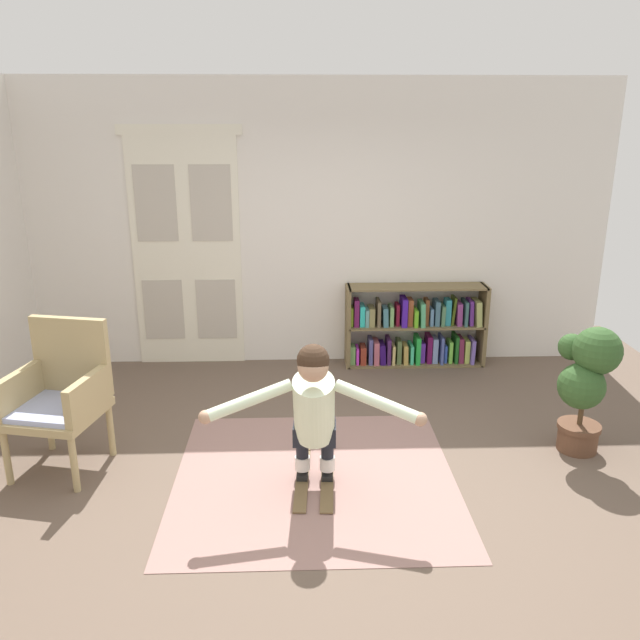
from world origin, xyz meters
TOP-DOWN VIEW (x-y plane):
  - ground_plane at (0.00, 0.00)m, footprint 7.20×7.20m
  - back_wall at (0.00, 2.60)m, footprint 6.00×0.10m
  - double_door at (-1.35, 2.54)m, footprint 1.22×0.05m
  - rug at (-0.11, 0.14)m, footprint 2.02×1.98m
  - bookshelf at (1.01, 2.39)m, footprint 1.46×0.30m
  - wicker_chair at (-1.96, 0.41)m, footprint 0.71×0.71m
  - potted_plant at (1.94, 0.43)m, footprint 0.45×0.46m
  - skis_pair at (-0.11, 0.17)m, footprint 0.32×0.94m
  - person_skier at (-0.12, -0.04)m, footprint 1.44×0.64m

SIDE VIEW (x-z plane):
  - ground_plane at x=0.00m, z-range 0.00..0.00m
  - rug at x=-0.11m, z-range 0.00..0.01m
  - skis_pair at x=-0.11m, z-range -0.01..0.06m
  - bookshelf at x=1.01m, z-range -0.05..0.81m
  - wicker_chair at x=-1.96m, z-range 0.03..1.13m
  - potted_plant at x=1.94m, z-range 0.10..1.13m
  - person_skier at x=-0.12m, z-range 0.12..1.18m
  - double_door at x=-1.35m, z-range 0.01..2.46m
  - back_wall at x=0.00m, z-range 0.00..2.90m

